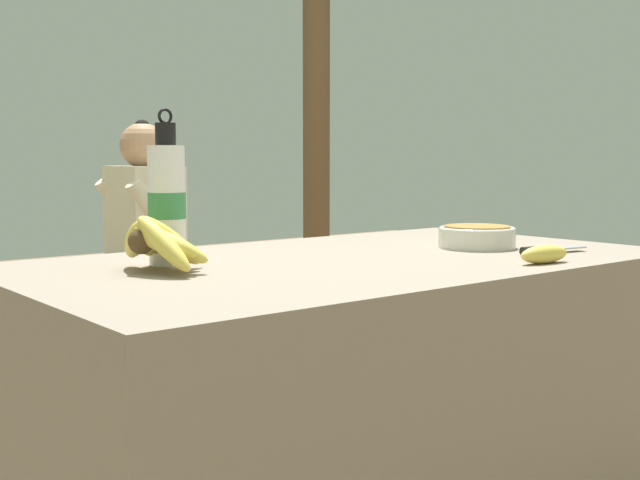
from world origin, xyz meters
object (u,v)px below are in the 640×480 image
knife (544,250)px  support_post_far (316,106)px  loose_banana_front (544,254)px  banana_bunch_ripe (158,242)px  banana_bunch_green (16,289)px  wooden_bench (128,309)px  serving_bowl (477,236)px  water_bottle (167,202)px  seated_vendor (133,241)px

knife → support_post_far: (0.98, 2.09, 0.48)m
loose_banana_front → knife: 0.18m
banana_bunch_ripe → banana_bunch_green: 1.42m
wooden_bench → banana_bunch_green: (-0.42, 0.00, 0.12)m
banana_bunch_ripe → loose_banana_front: size_ratio=1.94×
banana_bunch_green → support_post_far: support_post_far is taller
loose_banana_front → serving_bowl: bearing=66.6°
knife → wooden_bench: knife is taller
banana_bunch_ripe → serving_bowl: (0.84, -0.11, -0.03)m
banana_bunch_green → support_post_far: 1.87m
banana_bunch_ripe → loose_banana_front: banana_bunch_ripe is taller
water_bottle → knife: 0.89m
banana_bunch_green → support_post_far: (1.68, 0.42, 0.72)m
banana_bunch_ripe → serving_bowl: bearing=-7.6°
seated_vendor → banana_bunch_green: bearing=0.7°
water_bottle → banana_bunch_green: (0.10, 1.29, -0.36)m
loose_banana_front → wooden_bench: bearing=94.2°
serving_bowl → support_post_far: (1.00, 1.91, 0.46)m
knife → wooden_bench: 1.74m
knife → wooden_bench: size_ratio=0.12×
knife → wooden_bench: (-0.28, 1.68, -0.36)m
serving_bowl → loose_banana_front: serving_bowl is taller
banana_bunch_green → seated_vendor: bearing=-3.8°
seated_vendor → support_post_far: support_post_far is taller
loose_banana_front → banana_bunch_green: 1.88m
serving_bowl → water_bottle: size_ratio=0.58×
wooden_bench → support_post_far: size_ratio=0.68×
knife → banana_bunch_green: 1.83m
serving_bowl → loose_banana_front: size_ratio=1.38×
knife → support_post_far: 2.36m
banana_bunch_ripe → wooden_bench: size_ratio=0.17×
wooden_bench → loose_banana_front: bearing=-85.8°
wooden_bench → banana_bunch_green: size_ratio=6.48×
serving_bowl → knife: size_ratio=0.98×
water_bottle → support_post_far: bearing=43.9°
banana_bunch_ripe → seated_vendor: size_ratio=0.25×
seated_vendor → banana_bunch_green: size_ratio=4.27×
wooden_bench → seated_vendor: seated_vendor is taller
seated_vendor → support_post_far: size_ratio=0.45×
water_bottle → loose_banana_front: (0.64, -0.49, -0.11)m
water_bottle → support_post_far: 2.48m
knife → loose_banana_front: bearing=-134.8°
knife → seated_vendor: seated_vendor is taller
banana_bunch_ripe → serving_bowl: 0.85m
wooden_bench → banana_bunch_green: banana_bunch_green is taller
wooden_bench → seated_vendor: (0.01, -0.03, 0.26)m
wooden_bench → water_bottle: bearing=-111.7°
banana_bunch_ripe → water_bottle: 0.13m
water_bottle → support_post_far: size_ratio=0.14×
wooden_bench → knife: bearing=-80.6°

